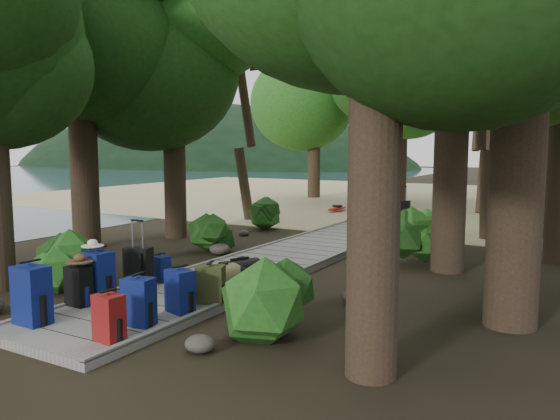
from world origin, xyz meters
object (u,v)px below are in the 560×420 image
Objects in this scene: kayak at (337,207)px; duffel_right_black at (240,272)px; backpack_left_d at (160,267)px; backpack_right_a at (109,315)px; backpack_left_b at (78,284)px; backpack_right_d at (211,282)px; suitcase_on_boardwalk at (138,268)px; sun_lounger at (503,214)px; duffel_right_khaki at (221,281)px; backpack_left_c at (99,273)px; backpack_left_a at (32,292)px; backpack_right_c at (180,289)px; lone_suitcase_on_sand at (402,212)px; backpack_right_b at (139,299)px.

duffel_right_black is at bearing -72.54° from kayak.
backpack_right_a is (1.47, -2.51, 0.07)m from backpack_left_d.
backpack_left_b is 1.05× the size of backpack_right_d.
sun_lounger is (3.89, 12.06, -0.16)m from suitcase_on_boardwalk.
duffel_right_black is (-0.08, 0.64, -0.01)m from duffel_right_khaki.
sun_lounger is (3.95, 12.83, -0.23)m from backpack_left_c.
backpack_right_d is at bearing 34.97° from backpack_left_c.
backpack_left_a is 3.24m from duffel_right_black.
backpack_right_a is 2.96m from duffel_right_black.
suitcase_on_boardwalk is (0.06, 0.76, -0.07)m from backpack_left_c.
duffel_right_black is at bearing 69.80° from backpack_left_a.
sun_lounger is at bearing 76.68° from backpack_left_a.
backpack_right_c is at bearing 47.43° from backpack_left_a.
lone_suitcase_on_sand is 3.25m from sun_lounger.
backpack_left_b is 1.03× the size of backpack_right_a.
duffel_right_khaki is at bearing 83.89° from backpack_right_d.
backpack_right_d is at bearing 74.96° from backpack_right_b.
lone_suitcase_on_sand is 3.67m from kayak.
duffel_right_black is (-0.03, 2.35, -0.13)m from backpack_right_b.
lone_suitcase_on_sand reaches higher than backpack_right_d.
suitcase_on_boardwalk reaches higher than duffel_right_khaki.
backpack_left_c is at bearing 149.56° from backpack_right_b.
backpack_left_b is at bearing -104.96° from suitcase_on_boardwalk.
lone_suitcase_on_sand is 0.42× the size of sun_lounger.
backpack_right_b reaches higher than duffel_right_black.
backpack_right_a is (1.50, -0.82, -0.01)m from backpack_left_b.
kayak is at bearing 143.90° from lone_suitcase_on_sand.
backpack_left_a is 1.32× the size of backpack_left_b.
backpack_left_c is at bearing -158.20° from backpack_right_c.
backpack_left_c is at bearing -137.67° from duffel_right_khaki.
kayak is (-1.94, 12.31, -0.29)m from suitcase_on_boardwalk.
duffel_right_khaki is at bearing 108.93° from backpack_right_c.
backpack_right_c is 13.37m from kayak.
backpack_left_c is 1.47m from backpack_right_c.
duffel_right_black is at bearing -92.66° from lone_suitcase_on_sand.
backpack_right_b is 1.71m from duffel_right_khaki.
backpack_left_b is 0.37× the size of sun_lounger.
backpack_left_d is at bearing 176.03° from duffel_right_khaki.
backpack_right_a is 0.92× the size of duffel_right_khaki.
backpack_left_d is 0.71× the size of suitcase_on_boardwalk.
kayak is at bearing -161.76° from sun_lounger.
backpack_left_b is 0.93× the size of duffel_right_black.
backpack_left_d is 0.73× the size of backpack_right_c.
sun_lounger is (2.40, 12.12, -0.13)m from backpack_right_d.
backpack_left_b is at bearing -97.04° from duffel_right_black.
backpack_left_d is 1.41m from duffel_right_black.
backpack_left_b is 1.90m from backpack_right_d.
backpack_left_c reaches higher than duffel_right_khaki.
backpack_left_c is 1.34m from backpack_left_d.
backpack_left_a is 1.36× the size of backpack_right_a.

